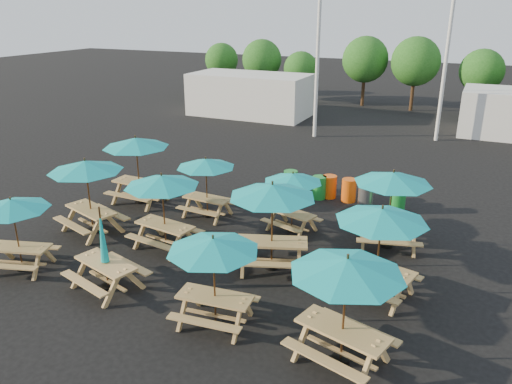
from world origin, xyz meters
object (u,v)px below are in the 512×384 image
at_px(picnic_unit_2, 136,146).
at_px(waste_bin_0, 291,181).
at_px(picnic_unit_1, 86,170).
at_px(picnic_unit_6, 213,249).
at_px(picnic_unit_8, 293,181).
at_px(waste_bin_3, 349,190).
at_px(picnic_unit_4, 162,185).
at_px(waste_bin_1, 319,187).
at_px(waste_bin_5, 398,200).
at_px(picnic_unit_5, 206,166).
at_px(picnic_unit_9, 347,272).
at_px(waste_bin_2, 329,187).
at_px(picnic_unit_3, 105,256).
at_px(picnic_unit_7, 272,195).
at_px(picnic_unit_10, 381,220).
at_px(picnic_unit_0, 12,208).
at_px(waste_bin_4, 366,195).
at_px(picnic_unit_11, 393,182).

distance_m(picnic_unit_2, waste_bin_0, 6.20).
xyz_separation_m(picnic_unit_1, picnic_unit_6, (6.20, -2.80, -0.22)).
xyz_separation_m(picnic_unit_2, picnic_unit_6, (6.40, -5.64, -0.28)).
height_order(picnic_unit_8, waste_bin_3, picnic_unit_8).
distance_m(picnic_unit_4, picnic_unit_8, 4.19).
bearing_deg(waste_bin_1, waste_bin_5, -2.20).
relative_size(picnic_unit_5, picnic_unit_9, 0.75).
bearing_deg(waste_bin_2, picnic_unit_3, -110.57).
relative_size(picnic_unit_3, picnic_unit_4, 0.93).
height_order(picnic_unit_7, picnic_unit_10, picnic_unit_7).
distance_m(picnic_unit_2, picnic_unit_4, 4.14).
height_order(picnic_unit_1, waste_bin_1, picnic_unit_1).
relative_size(picnic_unit_3, waste_bin_2, 2.64).
distance_m(picnic_unit_0, picnic_unit_6, 6.29).
height_order(picnic_unit_7, waste_bin_3, picnic_unit_7).
xyz_separation_m(waste_bin_0, waste_bin_4, (3.11, -0.28, 0.00)).
distance_m(waste_bin_1, waste_bin_5, 3.03).
bearing_deg(picnic_unit_0, picnic_unit_10, -0.15).
relative_size(picnic_unit_2, picnic_unit_5, 1.19).
distance_m(picnic_unit_5, waste_bin_3, 5.70).
bearing_deg(picnic_unit_5, waste_bin_2, 50.52).
bearing_deg(picnic_unit_9, picnic_unit_5, 154.41).
xyz_separation_m(picnic_unit_11, waste_bin_1, (-3.23, 3.15, -1.70)).
distance_m(picnic_unit_5, waste_bin_0, 4.26).
height_order(picnic_unit_1, picnic_unit_6, picnic_unit_1).
bearing_deg(picnic_unit_1, waste_bin_3, 59.42).
bearing_deg(waste_bin_1, picnic_unit_7, -85.32).
distance_m(picnic_unit_5, waste_bin_1, 4.79).
height_order(picnic_unit_3, waste_bin_2, picnic_unit_3).
bearing_deg(picnic_unit_7, picnic_unit_0, -174.59).
bearing_deg(picnic_unit_0, picnic_unit_9, -17.39).
height_order(picnic_unit_8, waste_bin_4, picnic_unit_8).
bearing_deg(picnic_unit_2, picnic_unit_9, -29.93).
relative_size(picnic_unit_1, waste_bin_5, 3.33).
distance_m(picnic_unit_11, waste_bin_4, 3.77).
xyz_separation_m(picnic_unit_6, waste_bin_5, (2.70, 8.81, -1.51)).
xyz_separation_m(waste_bin_1, waste_bin_2, (0.34, 0.26, 0.00)).
height_order(waste_bin_3, waste_bin_5, same).
bearing_deg(picnic_unit_3, picnic_unit_11, 57.29).
distance_m(picnic_unit_2, picnic_unit_8, 6.20).
xyz_separation_m(waste_bin_2, waste_bin_3, (0.80, -0.08, 0.00)).
xyz_separation_m(picnic_unit_3, waste_bin_1, (3.04, 8.75, -0.52)).
bearing_deg(waste_bin_0, picnic_unit_11, -36.67).
xyz_separation_m(picnic_unit_7, picnic_unit_10, (3.00, -0.20, -0.10)).
bearing_deg(picnic_unit_8, waste_bin_4, 77.98).
bearing_deg(waste_bin_4, picnic_unit_5, -146.08).
distance_m(picnic_unit_3, waste_bin_4, 9.96).
relative_size(picnic_unit_8, picnic_unit_10, 0.85).
xyz_separation_m(waste_bin_0, waste_bin_3, (2.40, -0.02, 0.00)).
height_order(picnic_unit_2, waste_bin_0, picnic_unit_2).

